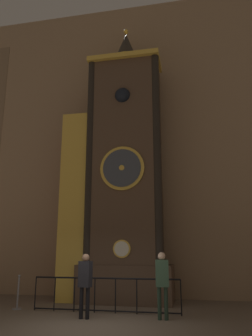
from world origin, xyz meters
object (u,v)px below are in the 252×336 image
clock_tower (117,176)px  visitor_near (85,279)px  stanchion_post (18,298)px  visitor_far (162,278)px

clock_tower → visitor_near: clock_tower is taller
visitor_near → stanchion_post: visitor_near is taller
clock_tower → visitor_far: (1.91, -2.68, -3.53)m
stanchion_post → visitor_near: bearing=-21.3°
visitor_near → stanchion_post: (-2.54, 0.99, -0.69)m
clock_tower → visitor_near: (-0.20, -2.96, -3.56)m
clock_tower → visitor_far: clock_tower is taller
visitor_near → stanchion_post: 2.81m
clock_tower → visitor_far: size_ratio=6.36×
stanchion_post → visitor_far: bearing=-8.6°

